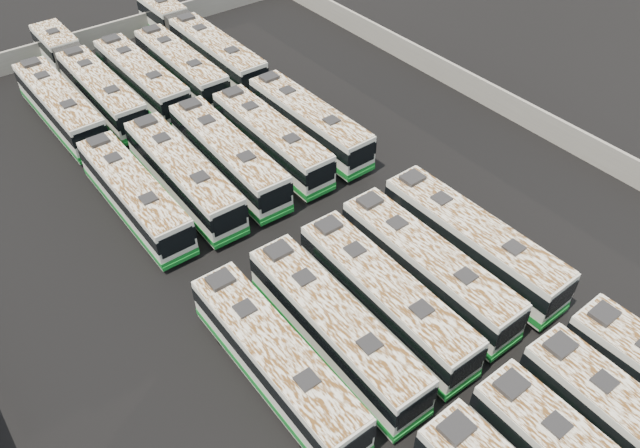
# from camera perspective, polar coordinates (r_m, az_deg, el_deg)

# --- Properties ---
(ground) EXTENTS (140.00, 140.00, 0.00)m
(ground) POSITION_cam_1_polar(r_m,az_deg,el_deg) (42.53, -0.15, -1.38)
(ground) COLOR black
(ground) RESTS_ON ground
(perimeter_wall) EXTENTS (45.20, 73.20, 2.20)m
(perimeter_wall) POSITION_cam_1_polar(r_m,az_deg,el_deg) (41.78, -0.15, -0.28)
(perimeter_wall) COLOR gray
(perimeter_wall) RESTS_ON ground
(bus_midfront_far_left) EXTENTS (2.77, 12.94, 3.65)m
(bus_midfront_far_left) POSITION_cam_1_polar(r_m,az_deg,el_deg) (33.73, -4.07, -12.36)
(bus_midfront_far_left) COLOR silver
(bus_midfront_far_left) RESTS_ON ground
(bus_midfront_left) EXTENTS (2.97, 13.18, 3.71)m
(bus_midfront_left) POSITION_cam_1_polar(r_m,az_deg,el_deg) (34.94, 1.34, -9.47)
(bus_midfront_left) COLOR silver
(bus_midfront_left) RESTS_ON ground
(bus_midfront_center) EXTENTS (2.93, 13.06, 3.67)m
(bus_midfront_center) POSITION_cam_1_polar(r_m,az_deg,el_deg) (36.61, 5.94, -6.62)
(bus_midfront_center) COLOR silver
(bus_midfront_center) RESTS_ON ground
(bus_midfront_right) EXTENTS (2.81, 13.04, 3.67)m
(bus_midfront_right) POSITION_cam_1_polar(r_m,az_deg,el_deg) (38.60, 9.75, -3.88)
(bus_midfront_right) COLOR silver
(bus_midfront_right) RESTS_ON ground
(bus_midfront_far_right) EXTENTS (3.09, 13.37, 3.76)m
(bus_midfront_far_right) POSITION_cam_1_polar(r_m,az_deg,el_deg) (40.77, 13.71, -1.51)
(bus_midfront_far_right) COLOR silver
(bus_midfront_far_right) RESTS_ON ground
(bus_midback_far_left) EXTENTS (2.72, 12.84, 3.62)m
(bus_midback_far_left) POSITION_cam_1_polar(r_m,az_deg,el_deg) (45.01, -16.60, 2.54)
(bus_midback_far_left) COLOR silver
(bus_midback_far_left) RESTS_ON ground
(bus_midback_left) EXTENTS (2.97, 13.31, 3.74)m
(bus_midback_left) POSITION_cam_1_polar(r_m,az_deg,el_deg) (45.88, -12.38, 4.39)
(bus_midback_left) COLOR silver
(bus_midback_left) RESTS_ON ground
(bus_midback_center) EXTENTS (3.14, 13.39, 3.76)m
(bus_midback_center) POSITION_cam_1_polar(r_m,az_deg,el_deg) (47.21, -8.42, 6.20)
(bus_midback_center) COLOR silver
(bus_midback_center) RESTS_ON ground
(bus_midback_right) EXTENTS (2.76, 12.89, 3.63)m
(bus_midback_right) POSITION_cam_1_polar(r_m,az_deg,el_deg) (48.77, -4.49, 7.77)
(bus_midback_right) COLOR silver
(bus_midback_right) RESTS_ON ground
(bus_midback_far_right) EXTENTS (2.94, 13.05, 3.67)m
(bus_midback_far_right) POSITION_cam_1_polar(r_m,az_deg,el_deg) (50.59, -1.02, 9.31)
(bus_midback_far_right) COLOR silver
(bus_midback_far_right) RESTS_ON ground
(bus_back_far_left) EXTENTS (2.97, 13.32, 3.75)m
(bus_back_far_left) POSITION_cam_1_polar(r_m,az_deg,el_deg) (56.75, -22.67, 9.89)
(bus_back_far_left) COLOR silver
(bus_back_far_left) RESTS_ON ground
(bus_back_left) EXTENTS (2.78, 20.21, 3.67)m
(bus_back_left) POSITION_cam_1_polar(r_m,az_deg,el_deg) (60.62, -20.58, 12.51)
(bus_back_left) COLOR silver
(bus_back_left) RESTS_ON ground
(bus_back_center) EXTENTS (2.98, 13.26, 3.73)m
(bus_back_center) POSITION_cam_1_polar(r_m,az_deg,el_deg) (58.66, -15.98, 12.64)
(bus_back_center) COLOR silver
(bus_back_center) RESTS_ON ground
(bus_back_right) EXTENTS (2.78, 13.01, 3.67)m
(bus_back_right) POSITION_cam_1_polar(r_m,az_deg,el_deg) (59.79, -12.57, 13.82)
(bus_back_right) COLOR silver
(bus_back_right) RESTS_ON ground
(bus_back_far_right) EXTENTS (2.82, 20.71, 3.76)m
(bus_back_far_right) POSITION_cam_1_polar(r_m,az_deg,el_deg) (64.15, -11.07, 16.10)
(bus_back_far_right) COLOR silver
(bus_back_far_right) RESTS_ON ground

